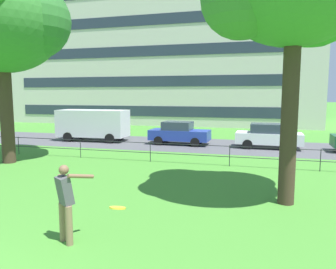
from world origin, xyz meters
TOP-DOWN VIEW (x-y plane):
  - street_strip at (0.00, 18.57)m, footprint 80.00×6.26m
  - park_fence at (-0.00, 12.52)m, footprint 31.40×0.04m
  - tree_small_lawn at (-6.32, 10.82)m, footprint 5.96×7.09m
  - person_thrower at (1.03, 3.47)m, footprint 0.78×0.67m
  - frisbee at (3.01, 1.92)m, footprint 0.28×0.28m
  - panel_van_far_right at (-6.36, 18.49)m, footprint 5.06×2.23m
  - car_blue_far_left at (0.05, 18.48)m, footprint 4.05×1.90m
  - car_white_center at (5.79, 18.43)m, footprint 4.04×1.88m
  - apartment_building_background at (-6.62, 37.33)m, footprint 35.93×14.44m

SIDE VIEW (x-z plane):
  - street_strip at x=0.00m, z-range 0.00..0.01m
  - park_fence at x=0.00m, z-range 0.17..1.17m
  - car_blue_far_left at x=0.05m, z-range 0.01..1.55m
  - car_white_center at x=5.79m, z-range 0.01..1.55m
  - person_thrower at x=1.03m, z-range 0.07..1.88m
  - panel_van_far_right at x=-6.36m, z-range 0.15..2.39m
  - frisbee at x=3.01m, z-range 1.50..1.58m
  - tree_small_lawn at x=-6.32m, z-range 2.30..11.45m
  - apartment_building_background at x=-6.62m, z-range 0.00..19.22m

